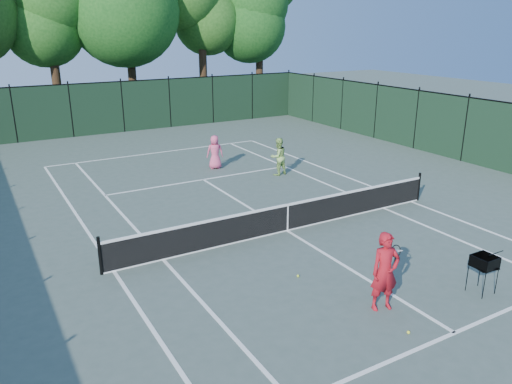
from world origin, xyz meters
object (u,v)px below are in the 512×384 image
ball_hopper (485,262)px  loose_ball_near_cart (408,332)px  coach (385,272)px  player_green (278,157)px  player_pink (215,152)px  loose_ball_midcourt (298,276)px

ball_hopper → loose_ball_near_cart: (-2.81, -0.37, -0.78)m
ball_hopper → coach: bearing=175.7°
coach → ball_hopper: (2.57, -0.67, -0.11)m
player_green → player_pink: bearing=-56.5°
coach → ball_hopper: coach is taller
player_pink → loose_ball_midcourt: (-2.66, -10.43, -0.73)m
ball_hopper → loose_ball_midcourt: (-3.39, 2.86, -0.78)m
player_green → loose_ball_near_cart: bearing=64.1°
player_pink → loose_ball_midcourt: player_pink is taller
player_green → ball_hopper: (-1.19, -11.01, 0.01)m
player_green → loose_ball_near_cart: (-4.00, -11.37, -0.78)m
player_green → loose_ball_midcourt: 9.38m
player_pink → loose_ball_near_cart: (-2.07, -13.66, -0.73)m
coach → ball_hopper: bearing=0.2°
coach → loose_ball_midcourt: 2.50m
coach → loose_ball_near_cart: coach is taller
coach → loose_ball_near_cart: size_ratio=27.29×
loose_ball_near_cart → loose_ball_midcourt: (-0.59, 3.23, 0.00)m
player_pink → loose_ball_near_cart: player_pink is taller
coach → loose_ball_near_cart: bearing=-88.0°
loose_ball_midcourt → loose_ball_near_cart: bearing=-79.7°
coach → player_pink: 12.76m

